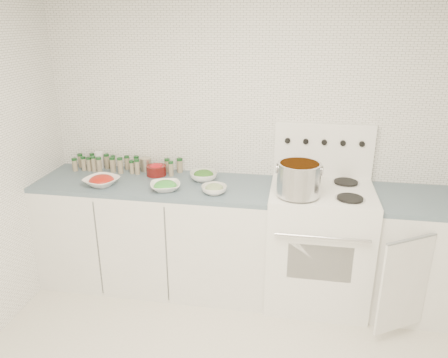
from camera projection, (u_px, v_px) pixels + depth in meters
room_walls at (236, 150)px, 1.99m from camera, size 3.54×3.04×2.52m
counter_left at (157, 233)px, 3.60m from camera, size 1.85×0.62×0.90m
stove at (318, 241)px, 3.38m from camera, size 0.76×0.70×1.36m
counter_right at (430, 255)px, 3.26m from camera, size 0.89×0.84×0.90m
stock_pot at (299, 178)px, 3.04m from camera, size 0.32×0.30×0.23m
bowl_tomato at (102, 181)px, 3.37m from camera, size 0.32×0.32×0.08m
bowl_snowpea at (165, 186)px, 3.28m from camera, size 0.29×0.29×0.08m
bowl_broccoli at (204, 176)px, 3.47m from camera, size 0.26×0.26×0.09m
bowl_zucchini at (214, 189)px, 3.22m from camera, size 0.19×0.19×0.08m
bowl_pepper at (156, 169)px, 3.58m from camera, size 0.16×0.16×0.10m
salt_canister at (99, 160)px, 3.74m from camera, size 0.09×0.09×0.14m
tin_can at (146, 165)px, 3.67m from camera, size 0.09×0.09×0.11m
spice_cluster at (119, 164)px, 3.67m from camera, size 0.93×0.16×0.14m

